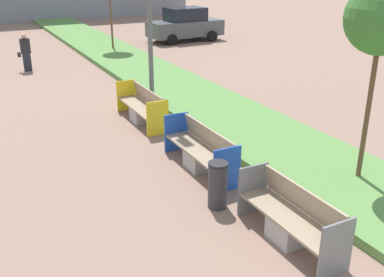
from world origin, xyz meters
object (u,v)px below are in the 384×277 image
at_px(litter_bin, 218,185).
at_px(parked_car_distant, 185,25).
at_px(sapling_tree_near, 382,19).
at_px(bench_grey_frame, 291,221).
at_px(pedestrian_walking, 26,52).
at_px(bench_yellow_frame, 142,109).
at_px(bench_blue_frame, 201,153).

distance_m(litter_bin, parked_car_distant, 18.61).
bearing_deg(sapling_tree_near, bench_grey_frame, -159.14).
height_order(litter_bin, pedestrian_walking, pedestrian_walking).
distance_m(bench_yellow_frame, sapling_tree_near, 6.90).
xyz_separation_m(bench_blue_frame, pedestrian_walking, (-1.96, 11.66, 0.40)).
relative_size(sapling_tree_near, parked_car_distant, 0.95).
bearing_deg(litter_bin, parked_car_distant, 65.37).
relative_size(litter_bin, parked_car_distant, 0.21).
height_order(bench_yellow_frame, parked_car_distant, parked_car_distant).
height_order(bench_grey_frame, litter_bin, bench_grey_frame).
bearing_deg(litter_bin, bench_yellow_frame, 84.23).
xyz_separation_m(bench_yellow_frame, pedestrian_walking, (-1.96, 8.14, 0.40)).
height_order(bench_grey_frame, bench_blue_frame, same).
relative_size(bench_yellow_frame, litter_bin, 2.71).
xyz_separation_m(bench_grey_frame, bench_blue_frame, (0.00, 3.12, 0.01)).
bearing_deg(bench_blue_frame, sapling_tree_near, -39.93).
bearing_deg(sapling_tree_near, bench_blue_frame, 140.07).
relative_size(bench_blue_frame, pedestrian_walking, 1.54).
height_order(bench_grey_frame, sapling_tree_near, sapling_tree_near).
relative_size(bench_yellow_frame, sapling_tree_near, 0.61).
bearing_deg(bench_grey_frame, sapling_tree_near, 20.86).
bearing_deg(parked_car_distant, litter_bin, -117.33).
relative_size(litter_bin, pedestrian_walking, 0.59).
distance_m(bench_grey_frame, sapling_tree_near, 4.05).
height_order(pedestrian_walking, parked_car_distant, parked_car_distant).
height_order(bench_yellow_frame, pedestrian_walking, pedestrian_walking).
height_order(sapling_tree_near, pedestrian_walking, sapling_tree_near).
bearing_deg(sapling_tree_near, bench_yellow_frame, 114.32).
bearing_deg(bench_grey_frame, litter_bin, 109.05).
height_order(litter_bin, parked_car_distant, parked_car_distant).
distance_m(bench_grey_frame, bench_blue_frame, 3.12).
bearing_deg(parked_car_distant, pedestrian_walking, -161.16).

